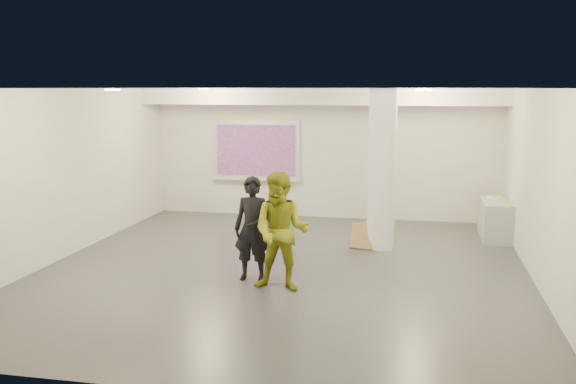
% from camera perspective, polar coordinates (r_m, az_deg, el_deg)
% --- Properties ---
extents(floor, '(8.00, 9.00, 0.01)m').
position_cam_1_polar(floor, '(10.82, -0.43, -6.88)').
color(floor, '#36383D').
rests_on(floor, ground).
extents(ceiling, '(8.00, 9.00, 0.01)m').
position_cam_1_polar(ceiling, '(10.40, -0.45, 9.21)').
color(ceiling, white).
rests_on(ceiling, floor).
extents(wall_back, '(8.00, 0.01, 3.00)m').
position_cam_1_polar(wall_back, '(14.90, 3.17, 3.44)').
color(wall_back, silver).
rests_on(wall_back, floor).
extents(wall_front, '(8.00, 0.01, 3.00)m').
position_cam_1_polar(wall_front, '(6.25, -9.09, -4.83)').
color(wall_front, silver).
rests_on(wall_front, floor).
extents(wall_left, '(0.01, 9.00, 3.00)m').
position_cam_1_polar(wall_left, '(11.99, -19.49, 1.50)').
color(wall_left, silver).
rests_on(wall_left, floor).
extents(wall_right, '(0.01, 9.00, 3.00)m').
position_cam_1_polar(wall_right, '(10.44, 21.57, 0.30)').
color(wall_right, silver).
rests_on(wall_right, floor).
extents(soffit_band, '(8.00, 1.10, 0.36)m').
position_cam_1_polar(soffit_band, '(14.28, 2.89, 8.49)').
color(soffit_band, white).
rests_on(soffit_band, ceiling).
extents(downlight_nw, '(0.22, 0.22, 0.02)m').
position_cam_1_polar(downlight_nw, '(13.40, -7.53, 9.06)').
color(downlight_nw, '#FFE686').
rests_on(downlight_nw, ceiling).
extents(downlight_ne, '(0.22, 0.22, 0.02)m').
position_cam_1_polar(downlight_ne, '(12.67, 11.88, 8.94)').
color(downlight_ne, '#FFE686').
rests_on(downlight_ne, ceiling).
extents(downlight_sw, '(0.22, 0.22, 0.02)m').
position_cam_1_polar(downlight_sw, '(9.71, -15.34, 8.76)').
color(downlight_sw, '#FFE686').
rests_on(downlight_sw, ceiling).
extents(downlight_se, '(0.22, 0.22, 0.02)m').
position_cam_1_polar(downlight_se, '(8.67, 11.95, 8.87)').
color(downlight_se, '#FFE686').
rests_on(downlight_se, ceiling).
extents(column, '(0.52, 0.52, 3.00)m').
position_cam_1_polar(column, '(12.08, 8.34, 1.99)').
color(column, white).
rests_on(column, floor).
extents(projection_screen, '(2.10, 0.13, 1.42)m').
position_cam_1_polar(projection_screen, '(15.17, -2.85, 3.65)').
color(projection_screen, silver).
rests_on(projection_screen, wall_back).
extents(credenza, '(0.57, 1.34, 0.78)m').
position_cam_1_polar(credenza, '(13.55, 17.95, -2.34)').
color(credenza, '#9C9FA1').
rests_on(credenza, floor).
extents(papers_stack, '(0.30, 0.36, 0.02)m').
position_cam_1_polar(papers_stack, '(13.73, 17.71, -0.49)').
color(papers_stack, white).
rests_on(papers_stack, credenza).
extents(postit_pad, '(0.21, 0.28, 0.03)m').
position_cam_1_polar(postit_pad, '(13.81, 18.07, -0.44)').
color(postit_pad, '#DEF033').
rests_on(postit_pad, credenza).
extents(cardboard_back, '(0.51, 0.11, 0.56)m').
position_cam_1_polar(cardboard_back, '(12.30, 7.87, -3.66)').
color(cardboard_back, '#987A4A').
rests_on(cardboard_back, floor).
extents(cardboard_front, '(0.49, 0.31, 0.48)m').
position_cam_1_polar(cardboard_front, '(12.23, 6.64, -3.88)').
color(cardboard_front, '#987A4A').
rests_on(cardboard_front, floor).
extents(woman, '(0.62, 0.42, 1.65)m').
position_cam_1_polar(woman, '(10.07, -3.15, -3.29)').
color(woman, black).
rests_on(woman, floor).
extents(man, '(0.89, 0.70, 1.79)m').
position_cam_1_polar(man, '(9.54, -0.60, -3.54)').
color(man, olive).
rests_on(man, floor).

